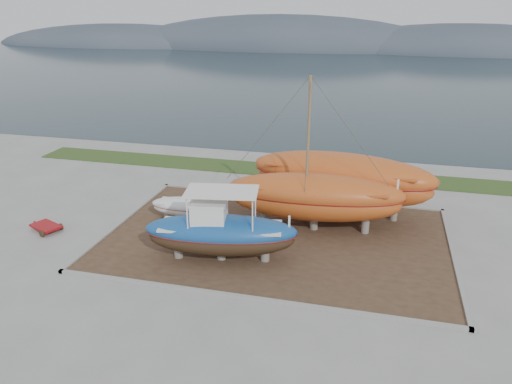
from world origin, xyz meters
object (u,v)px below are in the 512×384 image
(white_dinghy, at_px, (187,209))
(red_trailer, at_px, (46,228))
(orange_sailboat, at_px, (317,156))
(orange_bare_hull, at_px, (341,184))
(blue_caique, at_px, (221,226))

(white_dinghy, bearing_deg, red_trailer, -158.71)
(white_dinghy, relative_size, orange_sailboat, 0.43)
(orange_sailboat, bearing_deg, orange_bare_hull, 62.21)
(orange_sailboat, xyz_separation_m, red_trailer, (-14.51, -3.86, -4.13))
(blue_caique, bearing_deg, red_trailer, 166.09)
(blue_caique, relative_size, white_dinghy, 1.77)
(white_dinghy, height_order, orange_bare_hull, orange_bare_hull)
(orange_sailboat, xyz_separation_m, orange_bare_hull, (1.19, 2.73, -2.45))
(orange_bare_hull, bearing_deg, red_trailer, -150.41)
(white_dinghy, distance_m, orange_sailboat, 8.22)
(blue_caique, distance_m, orange_sailboat, 6.55)
(orange_sailboat, distance_m, red_trailer, 15.58)
(blue_caique, height_order, orange_bare_hull, blue_caique)
(orange_sailboat, bearing_deg, red_trailer, -169.28)
(blue_caique, xyz_separation_m, red_trailer, (-10.57, 0.76, -1.69))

